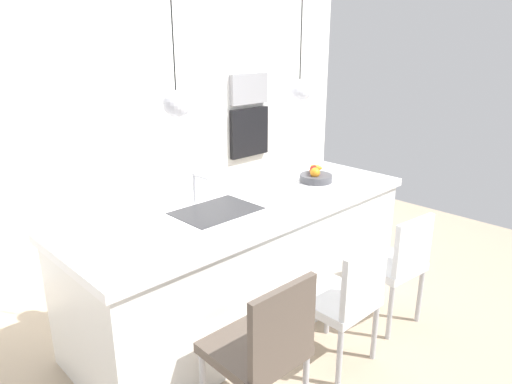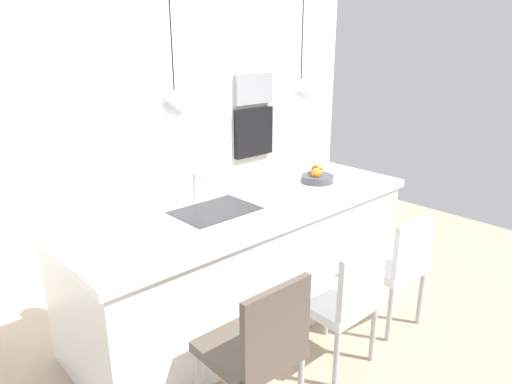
# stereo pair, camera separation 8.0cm
# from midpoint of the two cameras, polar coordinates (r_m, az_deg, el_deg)

# --- Properties ---
(floor) EXTENTS (6.60, 6.60, 0.00)m
(floor) POSITION_cam_midpoint_polar(r_m,az_deg,el_deg) (3.75, -1.76, -14.70)
(floor) COLOR tan
(floor) RESTS_ON ground
(back_wall) EXTENTS (6.00, 0.10, 2.60)m
(back_wall) POSITION_cam_midpoint_polar(r_m,az_deg,el_deg) (4.57, -16.19, 8.22)
(back_wall) COLOR white
(back_wall) RESTS_ON ground
(kitchen_island) EXTENTS (2.69, 0.98, 0.93)m
(kitchen_island) POSITION_cam_midpoint_polar(r_m,az_deg,el_deg) (3.52, -1.84, -8.30)
(kitchen_island) COLOR white
(kitchen_island) RESTS_ON ground
(sink_basin) EXTENTS (0.56, 0.40, 0.02)m
(sink_basin) POSITION_cam_midpoint_polar(r_m,az_deg,el_deg) (3.17, -5.64, -2.42)
(sink_basin) COLOR #2D2D30
(sink_basin) RESTS_ON kitchen_island
(faucet) EXTENTS (0.02, 0.17, 0.22)m
(faucet) POSITION_cam_midpoint_polar(r_m,az_deg,el_deg) (3.28, -8.05, 0.94)
(faucet) COLOR silver
(faucet) RESTS_ON kitchen_island
(fruit_bowl) EXTENTS (0.27, 0.27, 0.15)m
(fruit_bowl) POSITION_cam_midpoint_polar(r_m,az_deg,el_deg) (3.83, 6.80, 2.00)
(fruit_bowl) COLOR #4C4C51
(fruit_bowl) RESTS_ON kitchen_island
(microwave) EXTENTS (0.54, 0.08, 0.34)m
(microwave) POSITION_cam_midpoint_polar(r_m,az_deg,el_deg) (5.36, -1.37, 12.66)
(microwave) COLOR #9E9EA3
(microwave) RESTS_ON back_wall
(oven) EXTENTS (0.56, 0.08, 0.56)m
(oven) POSITION_cam_midpoint_polar(r_m,az_deg,el_deg) (5.43, -1.33, 7.41)
(oven) COLOR black
(oven) RESTS_ON back_wall
(chair_near) EXTENTS (0.48, 0.48, 0.91)m
(chair_near) POSITION_cam_midpoint_polar(r_m,az_deg,el_deg) (2.56, -0.05, -18.47)
(chair_near) COLOR brown
(chair_near) RESTS_ON ground
(chair_middle) EXTENTS (0.45, 0.46, 0.87)m
(chair_middle) POSITION_cam_midpoint_polar(r_m,az_deg,el_deg) (3.04, 10.05, -12.66)
(chair_middle) COLOR silver
(chair_middle) RESTS_ON ground
(chair_far) EXTENTS (0.46, 0.46, 0.88)m
(chair_far) POSITION_cam_midpoint_polar(r_m,az_deg,el_deg) (3.53, 16.27, -8.33)
(chair_far) COLOR silver
(chair_far) RESTS_ON ground
(pendant_light_left) EXTENTS (0.17, 0.17, 0.77)m
(pendant_light_left) POSITION_cam_midpoint_polar(r_m,az_deg,el_deg) (2.83, -10.63, 10.69)
(pendant_light_left) COLOR silver
(pendant_light_right) EXTENTS (0.17, 0.17, 0.77)m
(pendant_light_right) POSITION_cam_midpoint_polar(r_m,az_deg,el_deg) (3.57, 4.77, 12.44)
(pendant_light_right) COLOR silver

